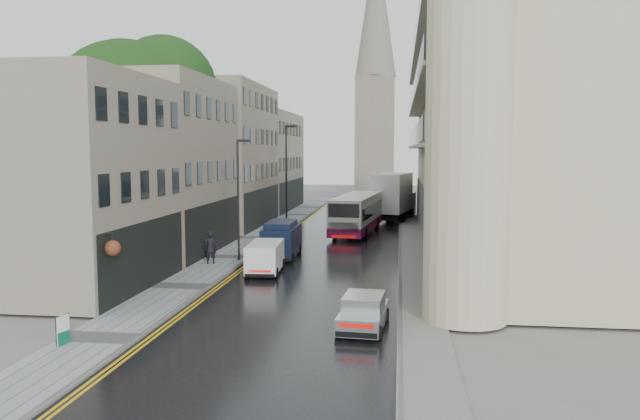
% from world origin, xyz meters
% --- Properties ---
extents(ground, '(200.00, 200.00, 0.00)m').
position_xyz_m(ground, '(0.00, 0.00, 0.00)').
color(ground, slate).
rests_on(ground, ground).
extents(road, '(9.00, 85.00, 0.02)m').
position_xyz_m(road, '(0.00, 27.50, 0.01)').
color(road, black).
rests_on(road, ground).
extents(left_sidewalk, '(2.70, 85.00, 0.12)m').
position_xyz_m(left_sidewalk, '(-5.85, 27.50, 0.06)').
color(left_sidewalk, gray).
rests_on(left_sidewalk, ground).
extents(right_sidewalk, '(1.80, 85.00, 0.12)m').
position_xyz_m(right_sidewalk, '(5.40, 27.50, 0.06)').
color(right_sidewalk, slate).
rests_on(right_sidewalk, ground).
extents(old_shop_row, '(4.50, 56.00, 12.00)m').
position_xyz_m(old_shop_row, '(-9.45, 30.00, 6.00)').
color(old_shop_row, gray).
rests_on(old_shop_row, ground).
extents(modern_block, '(8.00, 40.00, 14.00)m').
position_xyz_m(modern_block, '(10.30, 26.00, 7.00)').
color(modern_block, '#C7BB94').
rests_on(modern_block, ground).
extents(church_spire, '(6.40, 6.40, 40.00)m').
position_xyz_m(church_spire, '(0.50, 82.00, 20.00)').
color(church_spire, gray).
rests_on(church_spire, ground).
extents(tree_near, '(10.56, 10.56, 13.89)m').
position_xyz_m(tree_near, '(-12.50, 20.00, 6.95)').
color(tree_near, black).
rests_on(tree_near, ground).
extents(tree_far, '(9.24, 9.24, 12.46)m').
position_xyz_m(tree_far, '(-12.20, 33.00, 6.23)').
color(tree_far, black).
rests_on(tree_far, ground).
extents(cream_bus, '(3.63, 11.25, 3.01)m').
position_xyz_m(cream_bus, '(-0.35, 28.99, 1.53)').
color(cream_bus, silver).
rests_on(cream_bus, road).
extents(white_lorry, '(4.22, 8.81, 4.45)m').
position_xyz_m(white_lorry, '(2.48, 39.35, 2.24)').
color(white_lorry, white).
rests_on(white_lorry, road).
extents(silver_hatchback, '(1.80, 3.61, 1.31)m').
position_xyz_m(silver_hatchback, '(2.40, 3.94, 0.68)').
color(silver_hatchback, '#B3B4B8').
rests_on(silver_hatchback, road).
extents(white_van, '(1.87, 3.89, 1.71)m').
position_xyz_m(white_van, '(-3.29, 13.52, 0.88)').
color(white_van, white).
rests_on(white_van, road).
extents(navy_van, '(1.94, 4.66, 2.36)m').
position_xyz_m(navy_van, '(-3.48, 18.20, 1.20)').
color(navy_van, black).
rests_on(navy_van, road).
extents(pedestrian, '(0.78, 0.61, 1.88)m').
position_xyz_m(pedestrian, '(-6.21, 16.70, 1.06)').
color(pedestrian, black).
rests_on(pedestrian, left_sidewalk).
extents(lamp_post_near, '(0.80, 0.21, 7.07)m').
position_xyz_m(lamp_post_near, '(-4.95, 18.21, 3.65)').
color(lamp_post_near, black).
rests_on(lamp_post_near, left_sidewalk).
extents(lamp_post_far, '(0.98, 0.49, 8.51)m').
position_xyz_m(lamp_post_far, '(-5.09, 34.73, 4.37)').
color(lamp_post_far, black).
rests_on(lamp_post_far, left_sidewalk).
extents(estate_sign, '(0.22, 0.58, 0.96)m').
position_xyz_m(estate_sign, '(-6.67, 1.71, 0.60)').
color(estate_sign, silver).
rests_on(estate_sign, left_sidewalk).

